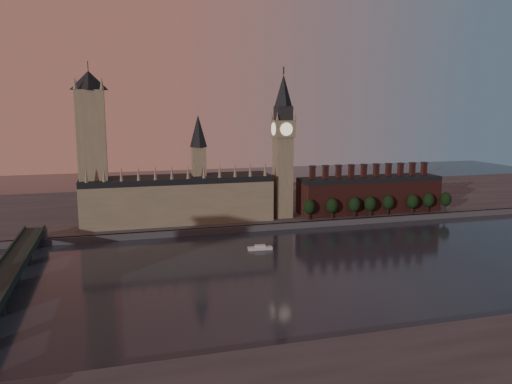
% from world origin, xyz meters
% --- Properties ---
extents(ground, '(900.00, 900.00, 0.00)m').
position_xyz_m(ground, '(0.00, 0.00, 0.00)').
color(ground, black).
rests_on(ground, ground).
extents(north_bank, '(900.00, 182.00, 4.00)m').
position_xyz_m(north_bank, '(0.00, 178.04, 2.00)').
color(north_bank, '#4E4E53').
rests_on(north_bank, ground).
extents(palace_of_westminster, '(130.00, 30.30, 74.00)m').
position_xyz_m(palace_of_westminster, '(-64.41, 114.91, 21.63)').
color(palace_of_westminster, gray).
rests_on(palace_of_westminster, north_bank).
extents(victoria_tower, '(24.00, 24.00, 108.00)m').
position_xyz_m(victoria_tower, '(-120.00, 115.00, 59.09)').
color(victoria_tower, gray).
rests_on(victoria_tower, north_bank).
extents(big_ben, '(15.00, 15.00, 107.00)m').
position_xyz_m(big_ben, '(10.00, 110.00, 56.83)').
color(big_ben, gray).
rests_on(big_ben, north_bank).
extents(chimney_block, '(110.00, 25.00, 37.00)m').
position_xyz_m(chimney_block, '(80.00, 110.00, 17.82)').
color(chimney_block, '#4C211D').
rests_on(chimney_block, north_bank).
extents(embankment_tree_0, '(8.60, 8.60, 14.88)m').
position_xyz_m(embankment_tree_0, '(25.04, 95.43, 13.47)').
color(embankment_tree_0, black).
rests_on(embankment_tree_0, north_bank).
extents(embankment_tree_1, '(8.60, 8.60, 14.88)m').
position_xyz_m(embankment_tree_1, '(42.39, 94.90, 13.47)').
color(embankment_tree_1, black).
rests_on(embankment_tree_1, north_bank).
extents(embankment_tree_2, '(8.60, 8.60, 14.88)m').
position_xyz_m(embankment_tree_2, '(59.67, 94.25, 13.47)').
color(embankment_tree_2, black).
rests_on(embankment_tree_2, north_bank).
extents(embankment_tree_3, '(8.60, 8.60, 14.88)m').
position_xyz_m(embankment_tree_3, '(72.11, 93.68, 13.47)').
color(embankment_tree_3, black).
rests_on(embankment_tree_3, north_bank).
extents(embankment_tree_4, '(8.60, 8.60, 14.88)m').
position_xyz_m(embankment_tree_4, '(87.98, 95.47, 13.47)').
color(embankment_tree_4, black).
rests_on(embankment_tree_4, north_bank).
extents(embankment_tree_5, '(8.60, 8.60, 14.88)m').
position_xyz_m(embankment_tree_5, '(107.36, 93.61, 13.47)').
color(embankment_tree_5, black).
rests_on(embankment_tree_5, north_bank).
extents(embankment_tree_6, '(8.60, 8.60, 14.88)m').
position_xyz_m(embankment_tree_6, '(122.14, 95.01, 13.47)').
color(embankment_tree_6, black).
rests_on(embankment_tree_6, north_bank).
extents(embankment_tree_7, '(8.60, 8.60, 14.88)m').
position_xyz_m(embankment_tree_7, '(137.26, 94.79, 13.47)').
color(embankment_tree_7, black).
rests_on(embankment_tree_7, north_bank).
extents(westminster_bridge, '(14.00, 200.00, 11.55)m').
position_xyz_m(westminster_bridge, '(-155.00, -2.70, 7.44)').
color(westminster_bridge, '#1B2926').
rests_on(westminster_bridge, ground).
extents(river_boat, '(14.61, 5.37, 2.86)m').
position_xyz_m(river_boat, '(-26.00, 44.95, 1.09)').
color(river_boat, silver).
rests_on(river_boat, ground).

